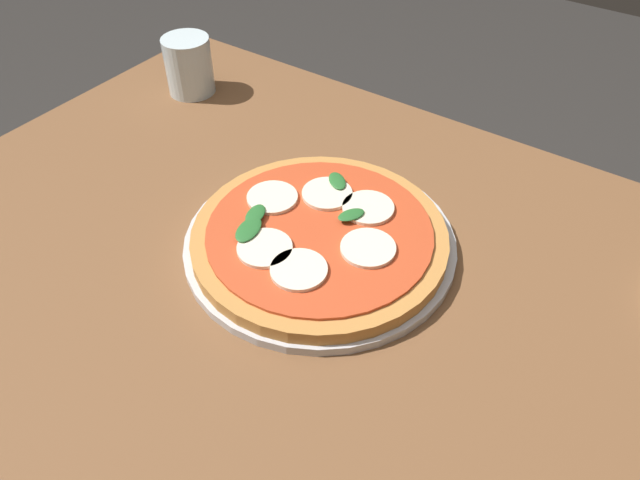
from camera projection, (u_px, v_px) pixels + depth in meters
The scene contains 4 objects.
dining_table at pixel (332, 345), 0.79m from camera, with size 1.20×0.81×0.75m.
serving_tray at pixel (320, 242), 0.75m from camera, with size 0.34×0.34×0.01m, color silver.
pizza at pixel (319, 236), 0.74m from camera, with size 0.31×0.31×0.03m.
glass_cup at pixel (189, 66), 1.00m from camera, with size 0.08×0.08×0.09m, color silver.
Camera 1 is at (-0.26, 0.40, 1.28)m, focal length 33.78 mm.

